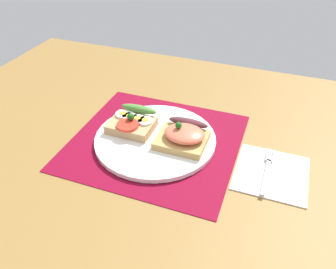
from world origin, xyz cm
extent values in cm
cube|color=olive|center=(0.00, 0.00, -1.60)|extent=(120.00, 90.00, 3.20)
cube|color=maroon|center=(0.00, 0.00, 0.15)|extent=(36.18, 34.24, 0.30)
cylinder|color=white|center=(0.00, 0.00, 0.81)|extent=(26.76, 26.76, 1.02)
cube|color=tan|center=(-6.13, 0.86, 2.35)|extent=(9.96, 7.65, 2.06)
cylinder|color=red|center=(-6.13, -0.93, 3.68)|extent=(4.88, 4.88, 0.60)
ellipsoid|color=#498134|center=(-6.13, 5.08, 4.28)|extent=(8.76, 2.20, 1.80)
sphere|color=#1E5919|center=(-6.15, 0.86, 4.78)|extent=(1.60, 1.60, 1.60)
cylinder|color=white|center=(-9.12, 2.71, 3.63)|extent=(3.40, 3.40, 0.50)
cylinder|color=yellow|center=(-9.12, 2.71, 3.96)|extent=(1.53, 1.53, 0.16)
cylinder|color=white|center=(-7.13, 2.22, 3.63)|extent=(3.40, 3.40, 0.50)
cylinder|color=yellow|center=(-7.13, 2.22, 3.96)|extent=(1.53, 1.53, 0.16)
cylinder|color=white|center=(-5.14, 2.05, 3.63)|extent=(3.40, 3.40, 0.50)
cylinder|color=yellow|center=(-5.14, 2.05, 3.96)|extent=(1.53, 1.53, 0.16)
cylinder|color=white|center=(-3.14, 1.97, 3.63)|extent=(3.40, 3.40, 0.50)
cylinder|color=yellow|center=(-3.14, 1.97, 3.96)|extent=(1.53, 1.53, 0.16)
cube|color=tan|center=(6.13, -0.38, 2.12)|extent=(10.56, 8.85, 1.60)
ellipsoid|color=#E8694B|center=(6.71, -0.06, 4.03)|extent=(8.66, 7.08, 2.24)
ellipsoid|color=#52252C|center=(6.13, 4.45, 3.82)|extent=(8.98, 2.20, 1.80)
sphere|color=#1E5919|center=(5.33, 0.22, 5.85)|extent=(1.40, 1.40, 1.40)
cube|color=white|center=(25.48, -1.56, 0.30)|extent=(14.01, 14.40, 0.60)
cube|color=#B7B7BC|center=(24.55, -3.65, 0.76)|extent=(0.80, 10.45, 0.32)
cube|color=#B7B7BC|center=(24.55, 1.78, 0.76)|extent=(1.50, 1.20, 0.32)
cube|color=#B7B7BC|center=(23.90, 3.78, 0.76)|extent=(0.32, 2.80, 0.32)
cube|color=#B7B7BC|center=(24.55, 3.78, 0.76)|extent=(0.32, 2.80, 0.32)
cube|color=#B7B7BC|center=(25.20, 3.78, 0.76)|extent=(0.32, 2.80, 0.32)
camera|label=1|loc=(23.19, -54.64, 46.39)|focal=36.06mm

